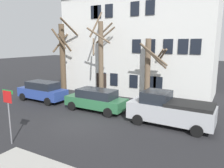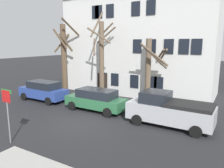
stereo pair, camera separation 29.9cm
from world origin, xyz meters
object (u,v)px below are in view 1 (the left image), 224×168
(street_sign_pole, at_px, (8,107))
(tree_bare_near, at_px, (63,56))
(tree_bare_far, at_px, (149,68))
(pickup_truck_silver, at_px, (170,110))
(car_green_wagon, at_px, (96,100))
(car_blue_wagon, at_px, (42,91))
(tree_bare_mid, at_px, (101,57))
(bicycle_leaning, at_px, (58,92))
(building_main, at_px, (138,33))

(street_sign_pole, bearing_deg, tree_bare_near, 118.89)
(tree_bare_far, relative_size, pickup_truck_silver, 1.05)
(car_green_wagon, bearing_deg, tree_bare_near, 150.05)
(car_blue_wagon, bearing_deg, tree_bare_mid, 35.58)
(street_sign_pole, height_order, bicycle_leaning, street_sign_pole)
(tree_bare_far, xyz_separation_m, pickup_truck_silver, (2.88, -4.18, -2.00))
(tree_bare_far, bearing_deg, bicycle_leaning, -169.02)
(car_green_wagon, distance_m, bicycle_leaning, 6.36)
(car_green_wagon, relative_size, bicycle_leaning, 2.82)
(street_sign_pole, bearing_deg, building_main, 87.18)
(tree_bare_near, relative_size, car_green_wagon, 1.56)
(tree_bare_mid, height_order, bicycle_leaning, tree_bare_mid)
(building_main, distance_m, car_green_wagon, 9.53)
(car_blue_wagon, bearing_deg, car_green_wagon, -0.55)
(building_main, xyz_separation_m, bicycle_leaning, (-5.94, -5.69, -5.74))
(street_sign_pole, relative_size, bicycle_leaning, 1.66)
(tree_bare_mid, relative_size, tree_bare_far, 1.44)
(street_sign_pole, bearing_deg, pickup_truck_silver, 45.91)
(building_main, height_order, street_sign_pole, building_main)
(tree_bare_near, distance_m, pickup_truck_silver, 13.06)
(building_main, height_order, tree_bare_mid, building_main)
(building_main, height_order, car_blue_wagon, building_main)
(pickup_truck_silver, height_order, bicycle_leaning, pickup_truck_silver)
(tree_bare_near, bearing_deg, street_sign_pole, -61.11)
(car_green_wagon, relative_size, pickup_truck_silver, 0.92)
(tree_bare_far, relative_size, street_sign_pole, 1.93)
(tree_bare_mid, bearing_deg, tree_bare_far, 11.67)
(tree_bare_near, height_order, car_green_wagon, tree_bare_near)
(car_blue_wagon, height_order, car_green_wagon, car_blue_wagon)
(building_main, xyz_separation_m, tree_bare_mid, (-1.51, -4.89, -2.26))
(bicycle_leaning, bearing_deg, tree_bare_far, 10.98)
(tree_bare_far, distance_m, bicycle_leaning, 9.21)
(pickup_truck_silver, distance_m, street_sign_pole, 9.15)
(tree_bare_far, bearing_deg, tree_bare_mid, -168.33)
(tree_bare_far, height_order, pickup_truck_silver, tree_bare_far)
(car_blue_wagon, xyz_separation_m, car_green_wagon, (5.71, -0.05, -0.04))
(bicycle_leaning, bearing_deg, car_blue_wagon, -84.70)
(building_main, relative_size, pickup_truck_silver, 2.98)
(tree_bare_far, xyz_separation_m, bicycle_leaning, (-8.66, -1.68, -2.64))
(building_main, xyz_separation_m, pickup_truck_silver, (5.60, -8.20, -5.10))
(pickup_truck_silver, height_order, street_sign_pole, street_sign_pole)
(tree_bare_near, xyz_separation_m, tree_bare_mid, (5.02, -0.67, 0.06))
(tree_bare_mid, xyz_separation_m, bicycle_leaning, (-4.43, -0.81, -3.47))
(building_main, distance_m, tree_bare_mid, 5.59)
(tree_bare_near, height_order, pickup_truck_silver, tree_bare_near)
(car_blue_wagon, bearing_deg, tree_bare_near, 102.10)
(tree_bare_far, distance_m, car_green_wagon, 5.27)
(pickup_truck_silver, relative_size, bicycle_leaning, 3.07)
(tree_bare_near, relative_size, bicycle_leaning, 4.40)
(building_main, xyz_separation_m, street_sign_pole, (-0.73, -14.73, -4.13))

